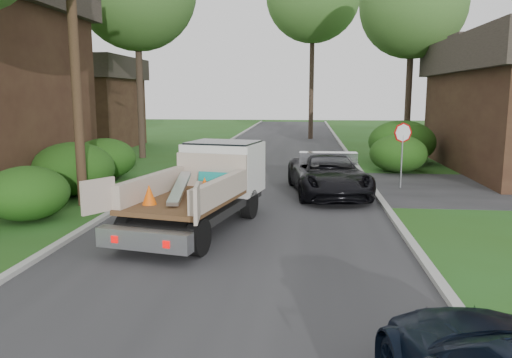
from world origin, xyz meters
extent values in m
plane|color=#264D16|center=(0.00, 0.00, 0.00)|extent=(120.00, 120.00, 0.00)
cube|color=#28282B|center=(0.00, 10.00, 0.00)|extent=(8.00, 90.00, 0.02)
cube|color=#9E9E99|center=(-4.10, 10.00, 0.06)|extent=(0.20, 90.00, 0.12)
cube|color=#9E9E99|center=(4.10, 10.00, 0.06)|extent=(0.20, 90.00, 0.12)
cylinder|color=slate|center=(5.20, 9.00, 1.00)|extent=(0.06, 0.06, 2.00)
cylinder|color=#B20A0A|center=(5.20, 9.00, 2.10)|extent=(0.71, 0.32, 0.76)
cylinder|color=#382619|center=(-5.50, 5.00, 5.00)|extent=(0.30, 0.30, 10.00)
cube|color=#351E15|center=(-13.50, 22.00, 2.25)|extent=(7.00, 7.00, 4.50)
cube|color=#332B26|center=(-13.50, 22.00, 5.20)|extent=(7.56, 7.56, 1.40)
cube|color=#332B26|center=(-13.50, 22.00, 5.90)|extent=(1.05, 7.56, 0.20)
ellipsoid|color=#153E0E|center=(-6.20, 3.00, 0.77)|extent=(2.34, 2.34, 1.53)
ellipsoid|color=#153E0E|center=(-6.50, 6.50, 0.94)|extent=(2.86, 2.86, 1.87)
ellipsoid|color=#153E0E|center=(-6.80, 10.00, 0.85)|extent=(2.60, 2.60, 1.70)
ellipsoid|color=#153E0E|center=(5.80, 13.00, 0.85)|extent=(2.60, 2.60, 1.70)
ellipsoid|color=#153E0E|center=(6.50, 16.00, 1.10)|extent=(3.38, 3.38, 2.21)
cylinder|color=#2D2119|center=(-7.50, 17.00, 4.50)|extent=(0.36, 0.36, 9.00)
cylinder|color=#2D2119|center=(7.50, 20.00, 4.25)|extent=(0.36, 0.36, 8.50)
sphere|color=#2D6224|center=(7.50, 20.00, 8.50)|extent=(6.00, 6.00, 6.00)
cylinder|color=#2D2119|center=(2.00, 30.00, 5.50)|extent=(0.36, 0.36, 11.00)
cylinder|color=black|center=(-1.71, 4.15, 0.42)|extent=(0.45, 0.88, 0.84)
cylinder|color=black|center=(0.02, 3.78, 0.42)|extent=(0.45, 0.88, 0.84)
cylinder|color=black|center=(-2.45, 0.69, 0.42)|extent=(0.45, 0.88, 0.84)
cylinder|color=black|center=(-0.72, 0.33, 0.42)|extent=(0.45, 0.88, 0.84)
cube|color=black|center=(-1.20, 2.33, 0.58)|extent=(2.94, 5.66, 0.22)
cube|color=silver|center=(-0.79, 4.23, 1.39)|extent=(2.35, 2.06, 1.44)
cube|color=black|center=(-0.79, 4.23, 1.90)|extent=(2.18, 1.90, 0.51)
cube|color=#472D19|center=(-1.33, 1.69, 0.93)|extent=(2.70, 3.70, 0.11)
cube|color=beige|center=(-0.98, 3.33, 1.44)|extent=(2.02, 0.52, 0.93)
cube|color=beige|center=(-2.24, 1.88, 1.25)|extent=(0.89, 3.14, 0.56)
cube|color=beige|center=(-0.42, 1.50, 1.25)|extent=(0.89, 3.14, 0.56)
cube|color=silver|center=(-1.75, -0.26, 0.51)|extent=(2.16, 0.76, 0.42)
cube|color=#B20505|center=(-2.37, -0.30, 0.51)|extent=(0.15, 0.07, 0.15)
cube|color=#B20505|center=(-1.19, -0.55, 0.51)|extent=(0.15, 0.07, 0.15)
cube|color=beige|center=(-2.85, 0.12, 1.35)|extent=(0.51, 0.75, 0.74)
cube|color=beige|center=(-0.58, -0.37, 1.35)|extent=(0.19, 0.84, 0.74)
cube|color=silver|center=(-1.49, 1.82, 1.24)|extent=(0.53, 2.42, 0.43)
cone|color=#F2590A|center=(-2.01, 0.98, 1.22)|extent=(0.40, 0.40, 0.46)
cone|color=#F2590A|center=(-0.94, 2.18, 1.22)|extent=(0.40, 0.40, 0.46)
cube|color=#148C84|center=(-0.80, 3.05, 1.31)|extent=(1.02, 0.30, 0.26)
imported|color=black|center=(2.40, 7.46, 0.72)|extent=(3.08, 5.46, 1.44)
camera|label=1|loc=(1.57, -10.04, 3.51)|focal=35.00mm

